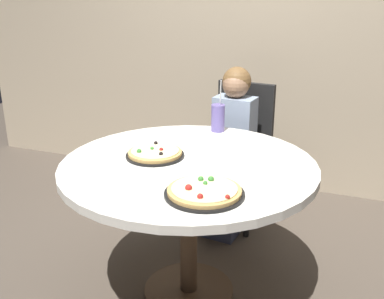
# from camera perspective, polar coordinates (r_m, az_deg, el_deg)

# --- Properties ---
(ground_plane) EXTENTS (8.00, 8.00, 0.00)m
(ground_plane) POSITION_cam_1_polar(r_m,az_deg,el_deg) (2.57, -0.41, -17.39)
(ground_plane) COLOR #4C4238
(wall_with_window) EXTENTS (5.20, 0.14, 2.90)m
(wall_with_window) POSITION_cam_1_polar(r_m,az_deg,el_deg) (3.60, 9.20, 17.95)
(wall_with_window) COLOR tan
(wall_with_window) RESTS_ON ground_plane
(dining_table) EXTENTS (1.25, 1.25, 0.75)m
(dining_table) POSITION_cam_1_polar(r_m,az_deg,el_deg) (2.24, -0.45, -3.87)
(dining_table) COLOR silver
(dining_table) RESTS_ON ground_plane
(chair_wooden) EXTENTS (0.44, 0.44, 0.95)m
(chair_wooden) POSITION_cam_1_polar(r_m,az_deg,el_deg) (3.12, 6.01, 0.55)
(chair_wooden) COLOR black
(chair_wooden) RESTS_ON ground_plane
(diner_child) EXTENTS (0.29, 0.42, 1.08)m
(diner_child) POSITION_cam_1_polar(r_m,az_deg,el_deg) (2.98, 4.71, -1.33)
(diner_child) COLOR #3F4766
(diner_child) RESTS_ON ground_plane
(pizza_veggie) EXTENTS (0.29, 0.29, 0.05)m
(pizza_veggie) POSITION_cam_1_polar(r_m,az_deg,el_deg) (2.28, -4.69, -0.51)
(pizza_veggie) COLOR black
(pizza_veggie) RESTS_ON dining_table
(pizza_cheese) EXTENTS (0.33, 0.33, 0.05)m
(pizza_cheese) POSITION_cam_1_polar(r_m,az_deg,el_deg) (1.86, 1.56, -5.33)
(pizza_cheese) COLOR black
(pizza_cheese) RESTS_ON dining_table
(soda_cup) EXTENTS (0.08, 0.08, 0.31)m
(soda_cup) POSITION_cam_1_polar(r_m,az_deg,el_deg) (2.66, 3.29, 4.01)
(soda_cup) COLOR #6659A5
(soda_cup) RESTS_ON dining_table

